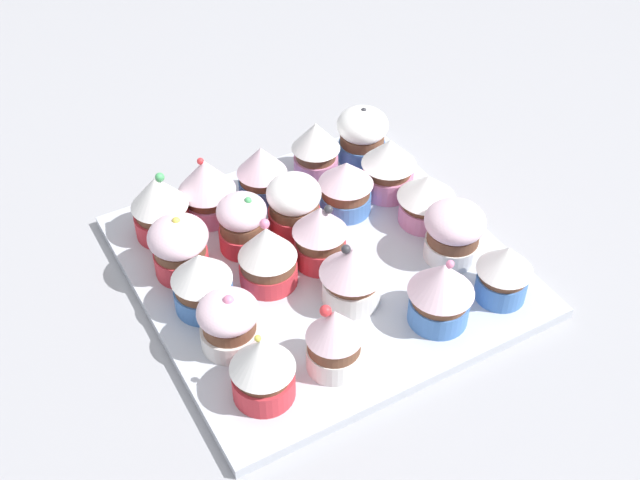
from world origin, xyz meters
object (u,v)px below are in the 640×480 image
(cupcake_8, at_px, (350,274))
(cupcake_17, at_px, (229,322))
(cupcake_3, at_px, (389,165))
(cupcake_14, at_px, (242,223))
(cupcake_10, at_px, (291,206))
(cupcake_0, at_px, (504,271))
(cupcake_9, at_px, (325,235))
(cupcake_16, at_px, (263,368))
(cupcake_1, at_px, (454,231))
(cupcake_6, at_px, (346,186))
(cupcake_11, at_px, (262,173))
(cupcake_15, at_px, (207,187))
(baking_tray, at_px, (320,265))
(cupcake_2, at_px, (424,196))
(cupcake_18, at_px, (204,284))
(cupcake_19, at_px, (179,246))
(cupcake_12, at_px, (334,339))
(cupcake_20, at_px, (160,205))
(cupcake_4, at_px, (362,134))
(cupcake_7, at_px, (316,148))
(cupcake_5, at_px, (441,291))
(cupcake_13, at_px, (266,253))

(cupcake_8, distance_m, cupcake_17, 0.13)
(cupcake_3, xyz_separation_m, cupcake_14, (-0.00, 0.19, -0.00))
(cupcake_14, bearing_deg, cupcake_10, -92.84)
(cupcake_0, xyz_separation_m, cupcake_9, (0.13, 0.13, 0.00))
(cupcake_16, bearing_deg, cupcake_1, -75.74)
(cupcake_6, bearing_deg, cupcake_9, 135.19)
(cupcake_3, xyz_separation_m, cupcake_11, (0.06, 0.13, -0.00))
(cupcake_8, bearing_deg, cupcake_3, -45.04)
(cupcake_16, bearing_deg, cupcake_15, -12.81)
(baking_tray, bearing_deg, cupcake_2, -88.43)
(cupcake_11, distance_m, cupcake_18, 0.18)
(baking_tray, distance_m, cupcake_1, 0.15)
(cupcake_18, height_order, cupcake_19, same)
(cupcake_2, xyz_separation_m, cupcake_11, (0.12, 0.14, 0.00))
(cupcake_11, bearing_deg, cupcake_17, 145.42)
(cupcake_2, xyz_separation_m, cupcake_12, (-0.13, 0.19, 0.00))
(cupcake_20, bearing_deg, cupcake_4, -87.94)
(cupcake_0, distance_m, cupcake_2, 0.14)
(cupcake_1, distance_m, cupcake_6, 0.14)
(cupcake_2, xyz_separation_m, cupcake_20, (0.12, 0.26, 0.01))
(cupcake_7, xyz_separation_m, cupcake_19, (-0.08, 0.20, -0.00))
(cupcake_18, bearing_deg, cupcake_20, -1.97)
(cupcake_9, distance_m, cupcake_20, 0.18)
(cupcake_7, relative_size, cupcake_10, 1.01)
(cupcake_5, xyz_separation_m, cupcake_16, (0.00, 0.19, -0.00))
(cupcake_14, xyz_separation_m, cupcake_17, (-0.12, 0.07, -0.00))
(cupcake_4, bearing_deg, cupcake_10, 118.87)
(cupcake_20, bearing_deg, cupcake_9, -134.20)
(cupcake_10, distance_m, cupcake_17, 0.17)
(cupcake_1, xyz_separation_m, cupcake_18, (0.06, 0.26, 0.00))
(cupcake_8, bearing_deg, cupcake_14, 24.93)
(cupcake_8, distance_m, cupcake_19, 0.18)
(cupcake_5, relative_size, cupcake_15, 0.98)
(baking_tray, height_order, cupcake_6, cupcake_6)
(cupcake_5, relative_size, cupcake_12, 0.99)
(cupcake_15, bearing_deg, cupcake_7, -87.05)
(cupcake_0, distance_m, cupcake_1, 0.07)
(cupcake_1, xyz_separation_m, cupcake_20, (0.19, 0.26, 0.00))
(cupcake_13, distance_m, cupcake_19, 0.09)
(baking_tray, distance_m, cupcake_11, 0.13)
(cupcake_8, xyz_separation_m, cupcake_20, (0.19, 0.13, 0.00))
(cupcake_3, xyz_separation_m, cupcake_15, (0.06, 0.20, 0.00))
(cupcake_9, xyz_separation_m, cupcake_13, (0.01, 0.06, -0.00))
(cupcake_7, distance_m, cupcake_13, 0.19)
(cupcake_19, xyz_separation_m, cupcake_20, (0.07, -0.00, 0.00))
(cupcake_12, distance_m, cupcake_16, 0.07)
(cupcake_0, bearing_deg, cupcake_18, 64.11)
(cupcake_1, bearing_deg, cupcake_4, -2.24)
(cupcake_4, xyz_separation_m, cupcake_8, (-0.20, 0.14, 0.00))
(baking_tray, distance_m, cupcake_0, 0.20)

